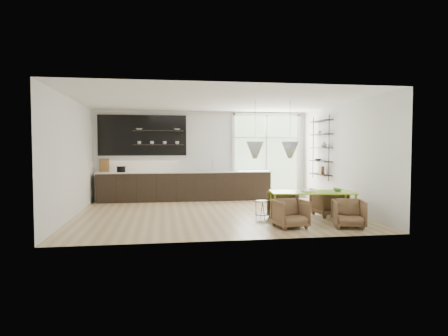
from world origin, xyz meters
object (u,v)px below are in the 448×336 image
at_px(armchair_front_right, 349,214).
at_px(wire_stool, 263,207).
at_px(armchair_back_left, 283,203).
at_px(dining_table, 312,194).
at_px(armchair_back_right, 329,202).
at_px(armchair_front_left, 290,213).

height_order(armchair_front_right, wire_stool, armchair_front_right).
bearing_deg(armchair_back_left, wire_stool, 61.45).
xyz_separation_m(dining_table, armchair_back_right, (0.69, 0.61, -0.30)).
distance_m(armchair_back_left, armchair_back_right, 1.15).
bearing_deg(wire_stool, armchair_front_left, -70.70).
bearing_deg(dining_table, armchair_front_left, -129.10).
distance_m(armchair_back_right, wire_stool, 1.80).
bearing_deg(armchair_front_left, dining_table, 33.06).
height_order(armchair_back_left, wire_stool, armchair_back_left).
height_order(dining_table, armchair_front_left, dining_table).
bearing_deg(armchair_back_left, armchair_front_left, 105.51).
bearing_deg(armchair_front_right, dining_table, 137.21).
relative_size(armchair_back_right, armchair_front_left, 1.14).
xyz_separation_m(armchair_front_right, wire_stool, (-1.59, 1.18, -0.01)).
xyz_separation_m(armchair_back_left, armchair_back_right, (1.13, -0.18, 0.02)).
distance_m(armchair_back_right, armchair_front_right, 1.45).
xyz_separation_m(dining_table, wire_stool, (-1.08, 0.34, -0.35)).
bearing_deg(armchair_front_right, armchair_back_left, 136.11).
bearing_deg(armchair_back_left, dining_table, 146.10).
xyz_separation_m(armchair_back_right, armchair_front_left, (-1.42, -1.27, -0.04)).
xyz_separation_m(dining_table, armchair_back_left, (-0.44, 0.79, -0.32)).
height_order(dining_table, armchair_back_right, armchair_back_right).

